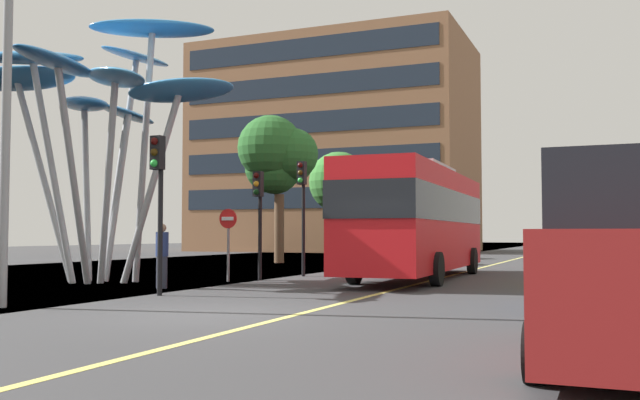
# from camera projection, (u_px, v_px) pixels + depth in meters

# --- Properties ---
(ground) EXTENTS (120.00, 240.00, 0.10)m
(ground) POSITION_uv_depth(u_px,v_px,m) (171.00, 315.00, 13.04)
(ground) COLOR #38383A
(red_bus) EXTENTS (2.94, 11.41, 3.71)m
(red_bus) POSITION_uv_depth(u_px,v_px,m) (418.00, 217.00, 22.93)
(red_bus) COLOR red
(red_bus) RESTS_ON ground
(leaf_sculpture) EXTENTS (9.32, 8.81, 8.09)m
(leaf_sculpture) POSITION_uv_depth(u_px,v_px,m) (98.00, 90.00, 21.44)
(leaf_sculpture) COLOR #9EA0A5
(leaf_sculpture) RESTS_ON ground
(traffic_light_kerb_near) EXTENTS (0.28, 0.42, 3.77)m
(traffic_light_kerb_near) POSITION_uv_depth(u_px,v_px,m) (158.00, 180.00, 16.61)
(traffic_light_kerb_near) COLOR black
(traffic_light_kerb_near) RESTS_ON ground
(traffic_light_kerb_far) EXTENTS (0.28, 0.42, 3.44)m
(traffic_light_kerb_far) POSITION_uv_depth(u_px,v_px,m) (259.00, 201.00, 22.25)
(traffic_light_kerb_far) COLOR black
(traffic_light_kerb_far) RESTS_ON ground
(traffic_light_island_mid) EXTENTS (0.28, 0.42, 3.97)m
(traffic_light_island_mid) POSITION_uv_depth(u_px,v_px,m) (302.00, 193.00, 24.27)
(traffic_light_island_mid) COLOR black
(traffic_light_island_mid) RESTS_ON ground
(car_parked_near) EXTENTS (1.99, 4.49, 2.31)m
(car_parked_near) POSITION_uv_depth(u_px,v_px,m) (631.00, 268.00, 7.76)
(car_parked_near) COLOR maroon
(car_parked_near) RESTS_ON ground
(car_parked_mid) EXTENTS (2.08, 4.08, 2.22)m
(car_parked_mid) POSITION_uv_depth(u_px,v_px,m) (629.00, 256.00, 13.53)
(car_parked_mid) COLOR navy
(car_parked_mid) RESTS_ON ground
(car_parked_far) EXTENTS (2.10, 4.29, 2.27)m
(car_parked_far) POSITION_uv_depth(u_px,v_px,m) (619.00, 248.00, 19.79)
(car_parked_far) COLOR gold
(car_parked_far) RESTS_ON ground
(car_side_street) EXTENTS (2.04, 4.13, 2.00)m
(car_side_street) POSITION_uv_depth(u_px,v_px,m) (615.00, 248.00, 25.18)
(car_side_street) COLOR maroon
(car_side_street) RESTS_ON ground
(car_far_side) EXTENTS (1.91, 4.34, 2.17)m
(car_far_side) POSITION_uv_depth(u_px,v_px,m) (622.00, 244.00, 30.72)
(car_far_side) COLOR maroon
(car_far_side) RESTS_ON ground
(street_lamp) EXTENTS (1.75, 0.44, 7.72)m
(street_lamp) POSITION_uv_depth(u_px,v_px,m) (22.00, 59.00, 13.94)
(street_lamp) COLOR gray
(street_lamp) RESTS_ON ground
(tree_pavement_near) EXTENTS (4.07, 3.92, 7.51)m
(tree_pavement_near) POSITION_uv_depth(u_px,v_px,m) (278.00, 158.00, 35.85)
(tree_pavement_near) COLOR brown
(tree_pavement_near) RESTS_ON ground
(tree_pavement_far) EXTENTS (4.44, 4.34, 6.61)m
(tree_pavement_far) POSITION_uv_depth(u_px,v_px,m) (347.00, 190.00, 43.81)
(tree_pavement_far) COLOR brown
(tree_pavement_far) RESTS_ON ground
(pedestrian) EXTENTS (0.34, 0.34, 1.73)m
(pedestrian) POSITION_uv_depth(u_px,v_px,m) (162.00, 256.00, 18.80)
(pedestrian) COLOR #2D3342
(pedestrian) RESTS_ON ground
(no_entry_sign) EXTENTS (0.60, 0.12, 2.23)m
(no_entry_sign) POSITION_uv_depth(u_px,v_px,m) (228.00, 233.00, 21.53)
(no_entry_sign) COLOR gray
(no_entry_sign) RESTS_ON ground
(backdrop_building) EXTENTS (23.18, 13.81, 18.09)m
(backdrop_building) POSITION_uv_depth(u_px,v_px,m) (336.00, 149.00, 62.40)
(backdrop_building) COLOR #8E6042
(backdrop_building) RESTS_ON ground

